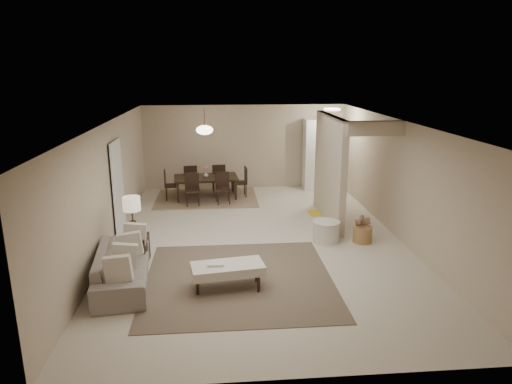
{
  "coord_description": "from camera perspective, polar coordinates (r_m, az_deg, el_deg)",
  "views": [
    {
      "loc": [
        -0.82,
        -9.04,
        3.53
      ],
      "look_at": [
        -0.04,
        0.06,
        1.05
      ],
      "focal_mm": 32.0,
      "sensor_mm": 36.0,
      "label": 1
    }
  ],
  "objects": [
    {
      "name": "pantry_cabinet",
      "position": [
        13.79,
        8.48,
        4.67
      ],
      "size": [
        1.2,
        0.55,
        2.1
      ],
      "primitive_type": "cube",
      "color": "white",
      "rests_on": "floor"
    },
    {
      "name": "left_wall",
      "position": [
        9.58,
        -17.92,
        0.66
      ],
      "size": [
        0.0,
        9.0,
        9.0
      ],
      "primitive_type": "plane",
      "rotation": [
        1.57,
        0.0,
        1.57
      ],
      "color": "#BBA88E",
      "rests_on": "floor"
    },
    {
      "name": "living_rug",
      "position": [
        8.04,
        -2.13,
        -10.83
      ],
      "size": [
        3.2,
        3.2,
        0.01
      ],
      "primitive_type": "cube",
      "color": "brown",
      "rests_on": "floor"
    },
    {
      "name": "doorway",
      "position": [
        10.19,
        -16.93,
        0.26
      ],
      "size": [
        0.04,
        0.9,
        2.04
      ],
      "primitive_type": "cube",
      "color": "black",
      "rests_on": "floor"
    },
    {
      "name": "flush_light",
      "position": [
        12.68,
        9.49,
        10.15
      ],
      "size": [
        0.44,
        0.44,
        0.05
      ],
      "primitive_type": "cylinder",
      "color": "white",
      "rests_on": "ceiling"
    },
    {
      "name": "side_table",
      "position": [
        8.89,
        -14.9,
        -6.93
      ],
      "size": [
        0.5,
        0.5,
        0.52
      ],
      "primitive_type": "cube",
      "rotation": [
        0.0,
        0.0,
        -0.06
      ],
      "color": "black",
      "rests_on": "floor"
    },
    {
      "name": "back_wall",
      "position": [
        13.76,
        -1.44,
        5.65
      ],
      "size": [
        6.0,
        0.0,
        6.0
      ],
      "primitive_type": "plane",
      "rotation": [
        1.57,
        0.0,
        0.0
      ],
      "color": "#BBA88E",
      "rests_on": "floor"
    },
    {
      "name": "pendant_light",
      "position": [
        12.52,
        -6.45,
        7.71
      ],
      "size": [
        0.46,
        0.46,
        0.71
      ],
      "color": "#412D1C",
      "rests_on": "ceiling"
    },
    {
      "name": "dining_rug",
      "position": [
        12.91,
        -6.2,
        -0.74
      ],
      "size": [
        2.8,
        2.1,
        0.01
      ],
      "primitive_type": "cube",
      "color": "#846D52",
      "rests_on": "floor"
    },
    {
      "name": "yellow_mat",
      "position": [
        11.65,
        8.68,
        -2.6
      ],
      "size": [
        0.85,
        0.53,
        0.01
      ],
      "primitive_type": "cube",
      "rotation": [
        0.0,
        0.0,
        -0.03
      ],
      "color": "yellow",
      "rests_on": "floor"
    },
    {
      "name": "ceiling",
      "position": [
        9.14,
        0.27,
        8.72
      ],
      "size": [
        9.0,
        9.0,
        0.0
      ],
      "primitive_type": "plane",
      "rotation": [
        3.14,
        0.0,
        0.0
      ],
      "color": "white",
      "rests_on": "back_wall"
    },
    {
      "name": "dining_chairs",
      "position": [
        12.8,
        -6.25,
        1.06
      ],
      "size": [
        2.3,
        1.75,
        0.85
      ],
      "color": "black",
      "rests_on": "dining_rug"
    },
    {
      "name": "floor",
      "position": [
        9.74,
        0.25,
        -6.05
      ],
      "size": [
        9.0,
        9.0,
        0.0
      ],
      "primitive_type": "plane",
      "color": "beige",
      "rests_on": "ground"
    },
    {
      "name": "right_wall",
      "position": [
        10.08,
        17.51,
        1.4
      ],
      "size": [
        0.0,
        9.0,
        9.0
      ],
      "primitive_type": "plane",
      "rotation": [
        1.57,
        0.0,
        -1.57
      ],
      "color": "#BBA88E",
      "rests_on": "floor"
    },
    {
      "name": "wicker_basket",
      "position": [
        9.85,
        13.17,
        -5.18
      ],
      "size": [
        0.44,
        0.44,
        0.34
      ],
      "primitive_type": "cylinder",
      "rotation": [
        0.0,
        0.0,
        0.12
      ],
      "color": "#91603A",
      "rests_on": "floor"
    },
    {
      "name": "partition",
      "position": [
        10.86,
        9.17,
        2.88
      ],
      "size": [
        0.15,
        2.5,
        2.5
      ],
      "primitive_type": "cube",
      "color": "#BBA88E",
      "rests_on": "floor"
    },
    {
      "name": "ottoman_bench",
      "position": [
        7.62,
        -3.56,
        -9.61
      ],
      "size": [
        1.25,
        0.71,
        0.42
      ],
      "rotation": [
        0.0,
        0.0,
        0.15
      ],
      "color": "silver",
      "rests_on": "living_rug"
    },
    {
      "name": "table_lamp",
      "position": [
        8.62,
        -15.27,
        -1.86
      ],
      "size": [
        0.32,
        0.32,
        0.76
      ],
      "color": "#412D1C",
      "rests_on": "side_table"
    },
    {
      "name": "sofa",
      "position": [
        8.07,
        -16.34,
        -9.02
      ],
      "size": [
        2.17,
        1.05,
        0.61
      ],
      "primitive_type": "imported",
      "rotation": [
        0.0,
        0.0,
        1.69
      ],
      "color": "gray",
      "rests_on": "floor"
    },
    {
      "name": "vase",
      "position": [
        12.74,
        -6.28,
        2.18
      ],
      "size": [
        0.16,
        0.16,
        0.14
      ],
      "primitive_type": "imported",
      "rotation": [
        0.0,
        0.0,
        0.28
      ],
      "color": "white",
      "rests_on": "dining_table"
    },
    {
      "name": "round_pouf",
      "position": [
        9.71,
        8.76,
        -4.91
      ],
      "size": [
        0.57,
        0.57,
        0.44
      ],
      "primitive_type": "cylinder",
      "color": "silver",
      "rests_on": "floor"
    },
    {
      "name": "dining_table",
      "position": [
        12.83,
        -6.24,
        0.55
      ],
      "size": [
        1.82,
        1.12,
        0.61
      ],
      "primitive_type": "imported",
      "rotation": [
        0.0,
        0.0,
        0.09
      ],
      "color": "black",
      "rests_on": "dining_rug"
    }
  ]
}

